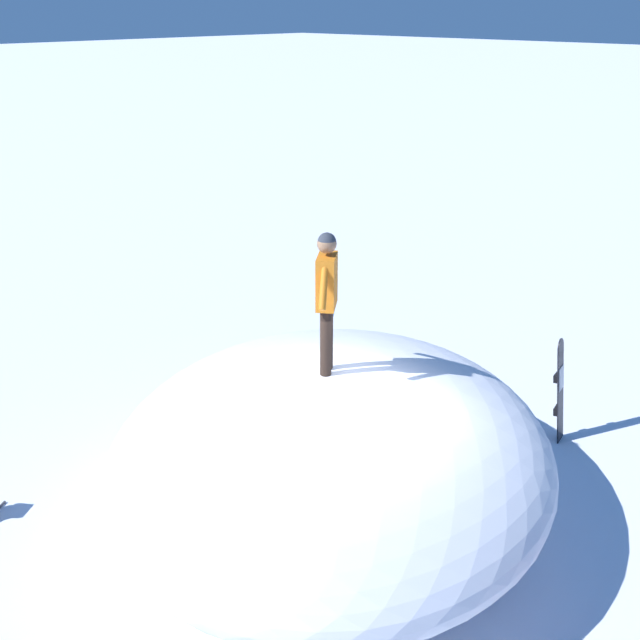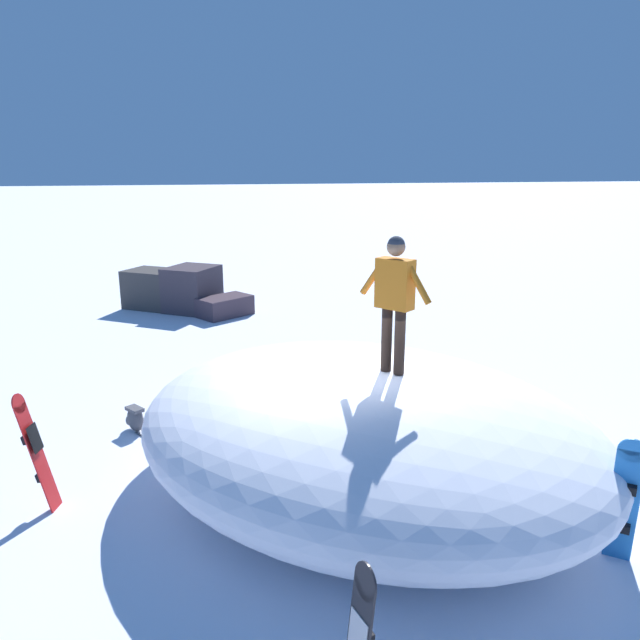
# 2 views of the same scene
# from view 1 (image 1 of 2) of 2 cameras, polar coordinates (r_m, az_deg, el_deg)

# --- Properties ---
(ground) EXTENTS (240.00, 240.00, 0.00)m
(ground) POSITION_cam_1_polar(r_m,az_deg,el_deg) (10.40, 1.12, -14.49)
(ground) COLOR white
(snow_mound) EXTENTS (8.37, 8.62, 1.77)m
(snow_mound) POSITION_cam_1_polar(r_m,az_deg,el_deg) (10.32, 0.81, -8.92)
(snow_mound) COLOR white
(snow_mound) RESTS_ON ground
(snowboarder_standing) EXTENTS (0.71, 0.89, 1.78)m
(snowboarder_standing) POSITION_cam_1_polar(r_m,az_deg,el_deg) (9.85, 0.47, 2.13)
(snowboarder_standing) COLOR black
(snowboarder_standing) RESTS_ON snow_mound
(snowboard_secondary_upright) EXTENTS (0.46, 0.47, 1.65)m
(snowboard_secondary_upright) POSITION_cam_1_polar(r_m,az_deg,el_deg) (13.24, 0.27, -1.98)
(snowboard_secondary_upright) COLOR #2672BF
(snowboard_secondary_upright) RESTS_ON ground
(snowboard_tertiary_upright) EXTENTS (0.24, 0.32, 1.59)m
(snowboard_tertiary_upright) POSITION_cam_1_polar(r_m,az_deg,el_deg) (12.48, 16.28, -4.56)
(snowboard_tertiary_upright) COLOR black
(snowboard_tertiary_upright) RESTS_ON ground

